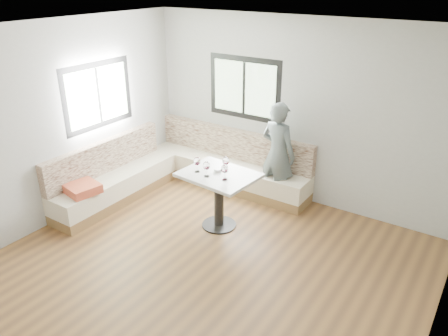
% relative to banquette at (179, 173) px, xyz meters
% --- Properties ---
extents(room, '(5.01, 5.01, 2.81)m').
position_rel_banquette_xyz_m(room, '(1.51, -1.54, 1.08)').
color(room, brown).
rests_on(room, ground).
extents(banquette, '(2.90, 2.80, 0.95)m').
position_rel_banquette_xyz_m(banquette, '(0.00, 0.00, 0.00)').
color(banquette, brown).
rests_on(banquette, ground).
extents(table, '(1.06, 0.86, 0.82)m').
position_rel_banquette_xyz_m(table, '(1.16, -0.54, 0.28)').
color(table, black).
rests_on(table, ground).
extents(person, '(0.65, 0.49, 1.62)m').
position_rel_banquette_xyz_m(person, '(1.49, 0.57, 0.48)').
color(person, '#545F5E').
rests_on(person, ground).
extents(olive_ramekin, '(0.11, 0.11, 0.04)m').
position_rel_banquette_xyz_m(olive_ramekin, '(1.10, -0.48, 0.51)').
color(olive_ramekin, white).
rests_on(olive_ramekin, table).
extents(wine_glass_a, '(0.10, 0.10, 0.22)m').
position_rel_banquette_xyz_m(wine_glass_a, '(0.88, -0.65, 0.64)').
color(wine_glass_a, white).
rests_on(wine_glass_a, table).
extents(wine_glass_b, '(0.10, 0.10, 0.22)m').
position_rel_banquette_xyz_m(wine_glass_b, '(1.07, -0.70, 0.64)').
color(wine_glass_b, white).
rests_on(wine_glass_b, table).
extents(wine_glass_c, '(0.10, 0.10, 0.22)m').
position_rel_banquette_xyz_m(wine_glass_c, '(1.33, -0.65, 0.64)').
color(wine_glass_c, white).
rests_on(wine_glass_c, table).
extents(wine_glass_d, '(0.10, 0.10, 0.22)m').
position_rel_banquette_xyz_m(wine_glass_d, '(1.20, -0.42, 0.64)').
color(wine_glass_d, white).
rests_on(wine_glass_d, table).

